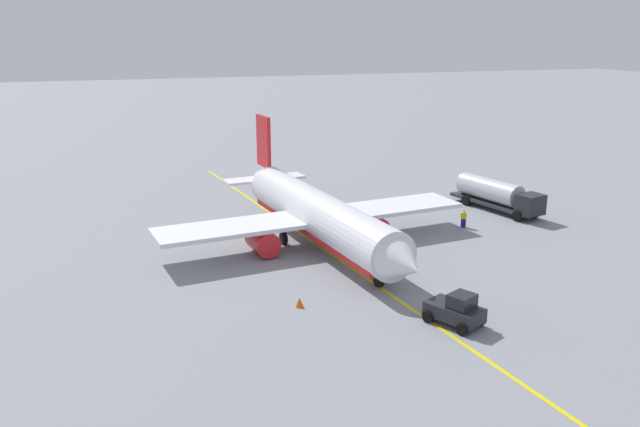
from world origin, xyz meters
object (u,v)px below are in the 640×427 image
Objects in this scene: fuel_tanker at (497,194)px; airplane at (318,215)px; pushback_tug at (456,310)px; refueling_worker at (464,219)px; safety_cone_nose at (299,302)px.

airplane is at bearing -76.68° from fuel_tanker.
airplane is 2.80× the size of fuel_tanker.
pushback_tug is (17.93, 3.49, -1.71)m from airplane.
airplane is 18.34m from pushback_tug.
fuel_tanker is 7.67m from refueling_worker.
safety_cone_nose is (-5.77, -8.74, -0.68)m from pushback_tug.
airplane reaches higher than fuel_tanker.
fuel_tanker is at bearing 142.39° from pushback_tug.
pushback_tug is 6.18× the size of safety_cone_nose.
airplane is at bearing -87.15° from refueling_worker.
airplane is 47.68× the size of safety_cone_nose.
pushback_tug is at bearing -31.32° from refueling_worker.
refueling_worker is (4.27, -6.31, -0.91)m from fuel_tanker.
fuel_tanker reaches higher than safety_cone_nose.
safety_cone_nose is (17.16, -26.40, -1.40)m from fuel_tanker.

